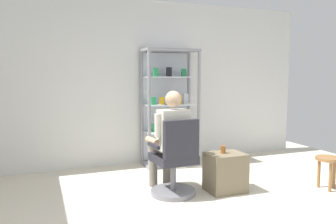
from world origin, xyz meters
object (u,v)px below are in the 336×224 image
Objects in this scene: wooden_stool at (328,164)px; office_chair at (175,164)px; seated_shopkeeper at (169,136)px; tea_glass at (223,149)px; display_cabinet_main at (169,106)px; storage_crate at (225,172)px.

office_chair is at bearing 166.27° from wooden_stool.
seated_shopkeeper is at bearing 94.31° from office_chair.
tea_glass is at bearing -4.82° from office_chair.
display_cabinet_main is 1.73m from storage_crate.
office_chair is 2.26× the size of wooden_stool.
office_chair is 0.65m from tea_glass.
tea_glass is (-0.03, 0.02, 0.30)m from storage_crate.
tea_glass reaches higher than storage_crate.
wooden_stool is at bearing -18.05° from seated_shopkeeper.
storage_crate is 1.16× the size of wooden_stool.
seated_shopkeeper is at bearing 160.60° from storage_crate.
display_cabinet_main is 1.47× the size of seated_shopkeeper.
seated_shopkeeper is at bearing 161.48° from tea_glass.
office_chair reaches higher than storage_crate.
display_cabinet_main is 2.52m from wooden_stool.
seated_shopkeeper is 0.70m from tea_glass.
seated_shopkeeper is (-0.01, 0.16, 0.32)m from office_chair.
seated_shopkeeper is (-0.50, -1.32, -0.25)m from display_cabinet_main.
office_chair is 9.75× the size of tea_glass.
wooden_stool is (1.29, -0.40, 0.09)m from storage_crate.
office_chair is 0.74× the size of seated_shopkeeper.
wooden_stool is (1.46, -1.96, -0.63)m from display_cabinet_main.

